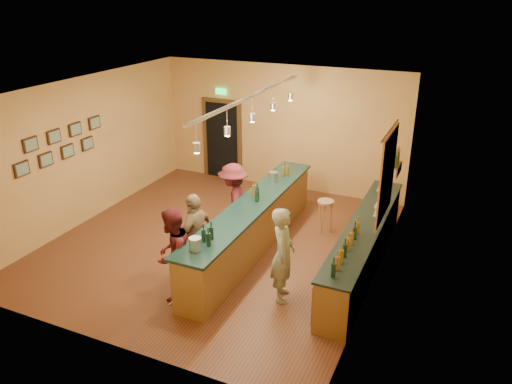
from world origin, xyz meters
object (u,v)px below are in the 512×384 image
at_px(bar_stool, 325,207).
at_px(customer_c, 233,203).
at_px(back_counter, 363,246).
at_px(bartender, 283,255).
at_px(customer_a, 173,254).
at_px(tasting_bar, 252,223).
at_px(customer_b, 196,235).

bearing_deg(bar_stool, customer_c, -145.96).
relative_size(back_counter, bartender, 2.71).
bearing_deg(customer_a, back_counter, 124.10).
relative_size(tasting_bar, bar_stool, 6.93).
bearing_deg(back_counter, customer_c, 178.28).
bearing_deg(customer_c, bartender, 29.39).
relative_size(tasting_bar, customer_a, 3.12).
distance_m(tasting_bar, customer_c, 0.65).
bearing_deg(customer_b, bar_stool, 151.60).
relative_size(customer_a, bar_stool, 2.22).
distance_m(bartender, bar_stool, 2.70).
bearing_deg(back_counter, bartender, -124.61).
height_order(tasting_bar, bar_stool, tasting_bar).
relative_size(tasting_bar, customer_c, 3.04).
bearing_deg(back_counter, customer_a, -141.22).
relative_size(back_counter, tasting_bar, 0.89).
bearing_deg(customer_b, bartender, 91.58).
bearing_deg(tasting_bar, customer_a, -105.20).
bearing_deg(bar_stool, tasting_bar, -128.52).
distance_m(bartender, customer_a, 1.85).
xyz_separation_m(back_counter, bar_stool, (-1.10, 1.19, 0.11)).
height_order(customer_c, bar_stool, customer_c).
bearing_deg(bar_stool, bartender, -88.61).
bearing_deg(tasting_bar, customer_c, 154.33).
distance_m(tasting_bar, customer_b, 1.39).
relative_size(back_counter, bar_stool, 6.18).
relative_size(back_counter, customer_b, 2.82).
height_order(tasting_bar, bartender, bartender).
height_order(customer_b, customer_c, customer_c).
distance_m(tasting_bar, bartender, 1.77).
height_order(customer_b, bar_stool, customer_b).
height_order(customer_a, bar_stool, customer_a).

